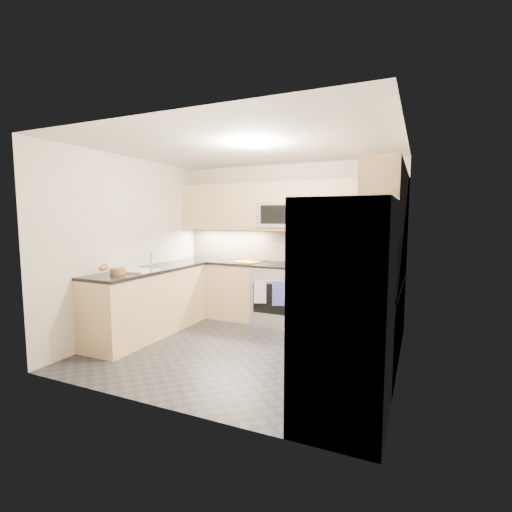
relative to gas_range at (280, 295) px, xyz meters
name	(u,v)px	position (x,y,z in m)	size (l,w,h in m)	color
floor	(245,349)	(0.00, -1.28, -0.46)	(3.60, 3.20, 0.00)	#242429
ceiling	(244,146)	(0.00, -1.28, 2.04)	(3.60, 3.20, 0.02)	beige
wall_back	(288,243)	(0.00, 0.32, 0.79)	(3.60, 0.02, 2.50)	beige
wall_front	(161,266)	(0.00, -2.88, 0.79)	(3.60, 0.02, 2.50)	beige
wall_left	(131,246)	(-1.80, -1.28, 0.79)	(0.02, 3.20, 2.50)	beige
wall_right	(401,257)	(1.80, -1.28, 0.79)	(0.02, 3.20, 2.50)	beige
base_cab_back_left	(220,289)	(-1.09, 0.02, -0.01)	(1.42, 0.60, 0.90)	tan
base_cab_back_right	(351,301)	(1.09, 0.02, -0.01)	(1.42, 0.60, 0.90)	tan
base_cab_right	(370,325)	(1.50, -1.12, -0.01)	(0.60, 1.70, 0.90)	tan
base_cab_peninsula	(149,303)	(-1.50, -1.28, -0.01)	(0.60, 2.00, 0.90)	tan
countertop_back_left	(220,261)	(-1.09, 0.02, 0.47)	(1.42, 0.63, 0.04)	black
countertop_back_right	(352,269)	(1.09, 0.02, 0.47)	(1.42, 0.63, 0.04)	black
countertop_right	(372,284)	(1.50, -1.12, 0.47)	(0.63, 1.70, 0.04)	black
countertop_peninsula	(148,270)	(-1.50, -1.28, 0.47)	(0.63, 2.00, 0.04)	black
upper_cab_back	(284,207)	(0.00, 0.15, 1.37)	(3.60, 0.35, 0.75)	tan
upper_cab_right	(388,202)	(1.62, -1.00, 1.37)	(0.35, 1.95, 0.75)	tan
backsplash_back	(287,246)	(0.00, 0.32, 0.74)	(3.60, 0.01, 0.51)	tan
backsplash_right	(403,258)	(1.80, -0.82, 0.74)	(0.01, 2.30, 0.51)	tan
gas_range	(280,295)	(0.00, 0.00, 0.00)	(0.76, 0.65, 0.91)	#A2A4AA
range_cooktop	(280,265)	(0.00, 0.00, 0.46)	(0.76, 0.65, 0.03)	black
oven_door_glass	(272,299)	(0.00, -0.33, -0.01)	(0.62, 0.02, 0.45)	black
oven_handle	(272,281)	(0.00, -0.35, 0.26)	(0.02, 0.02, 0.60)	#B2B5BA
microwave	(284,215)	(0.00, 0.12, 1.24)	(0.76, 0.40, 0.40)	#A1A3A9
microwave_door	(279,214)	(0.00, -0.08, 1.24)	(0.60, 0.01, 0.28)	black
refrigerator	(345,313)	(1.45, -2.43, 0.45)	(0.70, 0.90, 1.80)	#989B9F
fridge_handle_left	(294,307)	(1.08, -2.61, 0.49)	(0.02, 0.02, 1.20)	#B2B5BA
fridge_handle_right	(306,298)	(1.08, -2.25, 0.49)	(0.02, 0.02, 1.20)	#B2B5BA
sink_basin	(136,275)	(-1.50, -1.53, 0.42)	(0.52, 0.38, 0.16)	white
faucet	(151,262)	(-1.24, -1.53, 0.62)	(0.03, 0.03, 0.28)	silver
utensil_bowl	(363,263)	(1.23, 0.06, 0.56)	(0.26, 0.26, 0.15)	#49AA52
cutting_board	(246,262)	(-0.57, -0.03, 0.49)	(0.38, 0.27, 0.01)	#C07712
fruit_basket	(118,271)	(-1.54, -1.80, 0.52)	(0.20, 0.20, 0.07)	olive
fruit_apple	(104,267)	(-1.51, -2.04, 0.60)	(0.08, 0.08, 0.08)	#B21427
fruit_pear	(104,268)	(-1.48, -2.09, 0.60)	(0.06, 0.06, 0.06)	#4CA145
dish_towel_check	(260,292)	(-0.18, -0.37, 0.10)	(0.18, 0.02, 0.34)	silver
dish_towel_blue	(279,294)	(0.12, -0.37, 0.10)	(0.19, 0.02, 0.36)	#343A90
fruit_orange	(102,268)	(-1.48, -2.12, 0.60)	(0.07, 0.07, 0.07)	#D45F17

